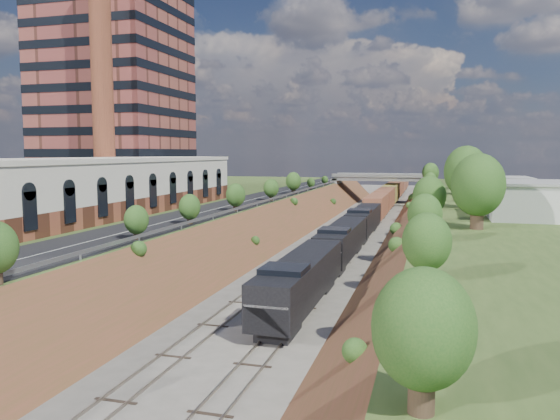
{
  "coord_description": "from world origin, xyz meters",
  "views": [
    {
      "loc": [
        12.72,
        -17.52,
        12.64
      ],
      "look_at": [
        -4.43,
        43.24,
        6.0
      ],
      "focal_mm": 35.0,
      "sensor_mm": 36.0,
      "label": 1
    }
  ],
  "objects": [
    {
      "name": "smokestack",
      "position": [
        -36.0,
        56.0,
        25.0
      ],
      "size": [
        3.2,
        3.2,
        40.0
      ],
      "primitive_type": "cylinder",
      "color": "brown",
      "rests_on": "platform_left"
    },
    {
      "name": "platform_left",
      "position": [
        -33.0,
        60.0,
        2.5
      ],
      "size": [
        44.0,
        180.0,
        5.0
      ],
      "primitive_type": "cube",
      "color": "#395221",
      "rests_on": "ground"
    },
    {
      "name": "freight_train",
      "position": [
        2.6,
        100.16,
        2.74
      ],
      "size": [
        3.25,
        165.06,
        4.8
      ],
      "color": "black",
      "rests_on": "ground"
    },
    {
      "name": "road",
      "position": [
        -15.5,
        60.0,
        5.05
      ],
      "size": [
        8.0,
        180.0,
        0.1
      ],
      "primitive_type": "cube",
      "color": "black",
      "rests_on": "platform_left"
    },
    {
      "name": "white_building_near",
      "position": [
        23.5,
        52.0,
        7.0
      ],
      "size": [
        9.0,
        12.0,
        4.0
      ],
      "primitive_type": "cube",
      "color": "silver",
      "rests_on": "platform_right"
    },
    {
      "name": "guardrail",
      "position": [
        -11.4,
        59.8,
        5.55
      ],
      "size": [
        0.1,
        171.0,
        0.7
      ],
      "color": "#99999E",
      "rests_on": "platform_left"
    },
    {
      "name": "commercial_building",
      "position": [
        -28.0,
        38.0,
        8.51
      ],
      "size": [
        14.3,
        62.3,
        7.0
      ],
      "color": "brown",
      "rests_on": "platform_left"
    },
    {
      "name": "embankment_left",
      "position": [
        -11.0,
        60.0,
        0.0
      ],
      "size": [
        10.0,
        180.0,
        10.0
      ],
      "primitive_type": "cube",
      "rotation": [
        0.0,
        0.79,
        0.0
      ],
      "color": "brown",
      "rests_on": "ground"
    },
    {
      "name": "white_building_far",
      "position": [
        23.0,
        74.0,
        6.8
      ],
      "size": [
        8.0,
        10.0,
        3.6
      ],
      "primitive_type": "cube",
      "color": "silver",
      "rests_on": "platform_right"
    },
    {
      "name": "tree_right_large",
      "position": [
        17.0,
        40.0,
        9.38
      ],
      "size": [
        5.25,
        5.25,
        7.61
      ],
      "color": "#473323",
      "rests_on": "platform_right"
    },
    {
      "name": "highrise_tower",
      "position": [
        -44.0,
        72.0,
        32.88
      ],
      "size": [
        22.0,
        22.0,
        53.9
      ],
      "color": "brown",
      "rests_on": "platform_left"
    },
    {
      "name": "embankment_right",
      "position": [
        11.0,
        60.0,
        0.0
      ],
      "size": [
        10.0,
        180.0,
        10.0
      ],
      "primitive_type": "cube",
      "rotation": [
        0.0,
        0.79,
        0.0
      ],
      "color": "brown",
      "rests_on": "ground"
    },
    {
      "name": "rail_right_track",
      "position": [
        2.6,
        60.0,
        0.09
      ],
      "size": [
        1.58,
        180.0,
        0.18
      ],
      "primitive_type": "cube",
      "color": "gray",
      "rests_on": "ground"
    },
    {
      "name": "tree_left_crest",
      "position": [
        -11.8,
        20.0,
        7.04
      ],
      "size": [
        2.45,
        2.45,
        3.55
      ],
      "color": "#473323",
      "rests_on": "platform_left"
    },
    {
      "name": "rail_left_track",
      "position": [
        -2.6,
        60.0,
        0.09
      ],
      "size": [
        1.58,
        180.0,
        0.18
      ],
      "primitive_type": "cube",
      "color": "gray",
      "rests_on": "ground"
    },
    {
      "name": "overpass",
      "position": [
        0.0,
        122.0,
        4.92
      ],
      "size": [
        24.5,
        8.3,
        7.4
      ],
      "color": "gray",
      "rests_on": "ground"
    }
  ]
}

